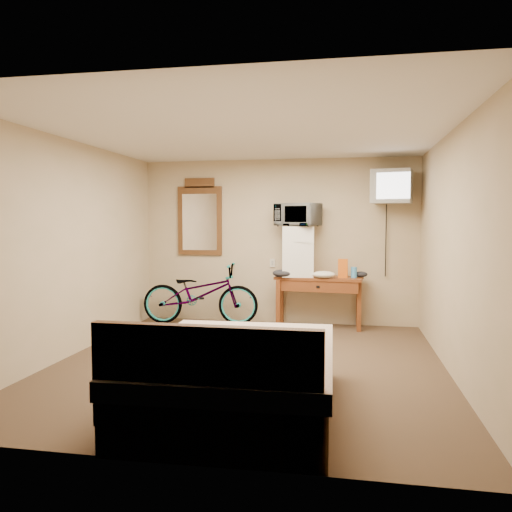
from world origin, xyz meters
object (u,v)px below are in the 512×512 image
Objects in this scene: wall_mirror at (200,218)px; bicycle at (200,294)px; blue_cup at (354,272)px; bed at (236,376)px; mini_fridge at (297,251)px; crt_television at (392,187)px; desk at (319,286)px; microwave at (298,215)px.

wall_mirror is 0.68× the size of bicycle.
blue_cup reaches higher than bed.
mini_fridge is 1.62m from crt_television.
wall_mirror is 0.57× the size of bed.
bed is (-0.99, -3.37, -0.53)m from blue_cup.
blue_cup is 1.32m from crt_television.
bicycle is (-2.28, -0.05, -0.36)m from blue_cup.
bed is (-1.49, -3.39, -1.75)m from crt_television.
mini_fridge reaches higher than bed.
crt_television is at bearing 1.02° from desk.
desk is 1.08m from microwave.
crt_television is at bearing 19.88° from microwave.
microwave is 1.89m from bicycle.
bicycle is at bearing -178.77° from blue_cup.
mini_fridge reaches higher than blue_cup.
crt_television reaches higher than desk.
crt_television is 0.37× the size of bicycle.
desk is 8.40× the size of blue_cup.
bed is at bearing -106.29° from blue_cup.
mini_fridge reaches higher than bicycle.
bicycle reaches higher than desk.
desk is 0.74× the size of bicycle.
bed is at bearing -92.76° from mini_fridge.
wall_mirror is (-1.56, 0.22, -0.04)m from microwave.
blue_cup is 2.31m from bicycle.
blue_cup is 0.13× the size of wall_mirror.
wall_mirror reaches higher than mini_fridge.
bicycle is 0.83× the size of bed.
crt_television reaches higher than wall_mirror.
blue_cup is 0.24× the size of crt_television.
desk is at bearing 81.83° from bed.
crt_television reaches higher than bed.
desk is 3.43m from bed.
microwave is at bearing 176.46° from blue_cup.
wall_mirror is at bearing 11.84° from bicycle.
crt_television is (1.01, 0.02, 1.43)m from desk.
bicycle reaches higher than blue_cup.
desk is 1.08× the size of wall_mirror.
microwave reaches higher than blue_cup.
mini_fridge is at bearing 87.24° from bed.
bed is (-0.16, -3.42, -0.83)m from mini_fridge.
blue_cup is 0.07× the size of bed.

